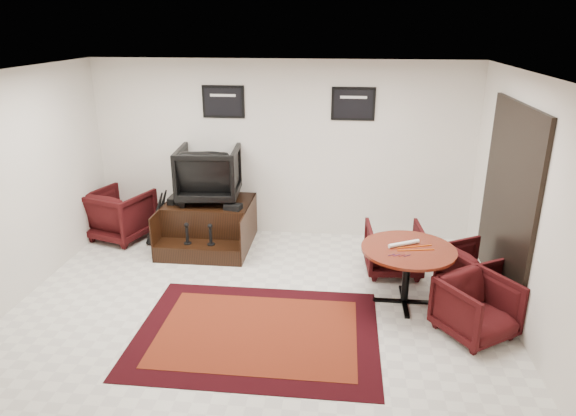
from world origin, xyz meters
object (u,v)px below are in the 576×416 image
at_px(meeting_table, 408,255).
at_px(table_chair_window, 475,269).
at_px(shine_chair, 209,171).
at_px(table_chair_back, 394,246).
at_px(shine_podium, 209,225).
at_px(table_chair_corner, 477,305).
at_px(armchair_side, 120,212).

height_order(meeting_table, table_chair_window, meeting_table).
xyz_separation_m(shine_chair, table_chair_back, (2.80, -0.82, -0.77)).
distance_m(shine_podium, table_chair_corner, 4.18).
distance_m(shine_chair, table_chair_back, 3.01).
xyz_separation_m(shine_chair, armchair_side, (-1.47, -0.06, -0.71)).
distance_m(armchair_side, table_chair_back, 4.34).
xyz_separation_m(armchair_side, meeting_table, (4.35, -1.61, 0.21)).
distance_m(shine_podium, armchair_side, 1.48).
bearing_deg(meeting_table, table_chair_corner, -41.59).
xyz_separation_m(shine_podium, shine_chair, (0.00, 0.14, 0.84)).
xyz_separation_m(armchair_side, table_chair_back, (4.27, -0.75, -0.06)).
bearing_deg(shine_chair, table_chair_corner, 142.72).
distance_m(shine_podium, table_chair_window, 3.96).
height_order(shine_podium, armchair_side, armchair_side).
bearing_deg(meeting_table, armchair_side, 159.70).
distance_m(armchair_side, table_chair_window, 5.41).
relative_size(shine_podium, meeting_table, 1.20).
relative_size(armchair_side, table_chair_window, 1.22).
bearing_deg(table_chair_back, shine_podium, -17.40).
distance_m(shine_podium, table_chair_back, 2.88).
xyz_separation_m(meeting_table, table_chair_corner, (0.70, -0.62, -0.28)).
xyz_separation_m(meeting_table, table_chair_window, (0.89, 0.30, -0.29)).
bearing_deg(armchair_side, table_chair_corner, 174.32).
height_order(shine_chair, armchair_side, shine_chair).
bearing_deg(table_chair_window, table_chair_corner, 138.32).
distance_m(meeting_table, table_chair_back, 0.90).
xyz_separation_m(table_chair_window, table_chair_corner, (-0.19, -0.93, 0.01)).
bearing_deg(armchair_side, table_chair_window, -175.81).
bearing_deg(armchair_side, meeting_table, 177.86).
xyz_separation_m(shine_podium, armchair_side, (-1.47, 0.08, 0.13)).
relative_size(table_chair_window, table_chair_corner, 0.97).
bearing_deg(table_chair_window, armchair_side, 45.97).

